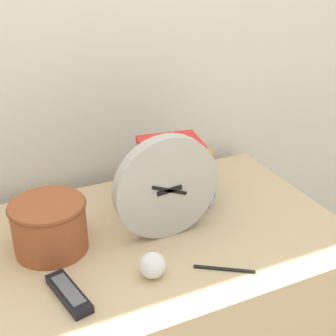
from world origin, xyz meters
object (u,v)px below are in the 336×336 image
object	(u,v)px
book_stack	(171,174)
pen	(224,269)
basket	(49,225)
desk_clock	(167,188)
tv_remote	(69,293)
crumpled_paper_ball	(153,265)

from	to	relation	value
book_stack	pen	size ratio (longest dim) A/B	2.05
basket	pen	size ratio (longest dim) A/B	1.52
pen	desk_clock	bearing A→B (deg)	106.92
tv_remote	basket	bearing A→B (deg)	88.07
book_stack	pen	xyz separation A→B (m)	(-0.02, -0.35, -0.09)
tv_remote	desk_clock	bearing A→B (deg)	23.56
crumpled_paper_ball	pen	size ratio (longest dim) A/B	0.49
tv_remote	crumpled_paper_ball	distance (m)	0.20
basket	pen	bearing A→B (deg)	-36.50
desk_clock	basket	distance (m)	0.31
desk_clock	basket	bearing A→B (deg)	167.58
book_stack	basket	xyz separation A→B (m)	(-0.38, -0.08, -0.02)
basket	tv_remote	xyz separation A→B (m)	(-0.01, -0.20, -0.06)
book_stack	desk_clock	bearing A→B (deg)	-119.19
book_stack	pen	distance (m)	0.36
book_stack	tv_remote	distance (m)	0.49
crumpled_paper_ball	basket	bearing A→B (deg)	132.31
desk_clock	crumpled_paper_ball	xyz separation A→B (m)	(-0.11, -0.15, -0.11)
book_stack	basket	size ratio (longest dim) A/B	1.36
book_stack	tv_remote	size ratio (longest dim) A/B	1.63
book_stack	crumpled_paper_ball	world-z (taller)	book_stack
basket	tv_remote	size ratio (longest dim) A/B	1.20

